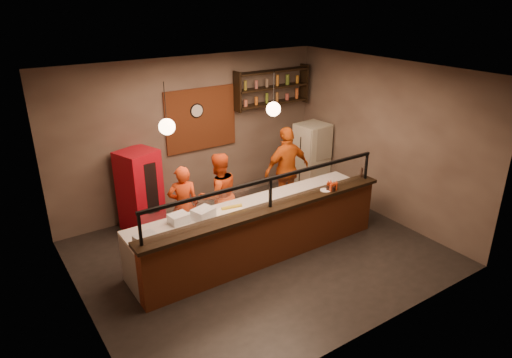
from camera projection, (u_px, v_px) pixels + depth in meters
floor at (260, 254)px, 8.18m from camera, size 6.00×6.00×0.00m
ceiling at (260, 73)px, 6.95m from camera, size 6.00×6.00×0.00m
wall_back at (193, 134)px, 9.49m from camera, size 6.00×0.00×6.00m
wall_left at (73, 217)px, 6.03m from camera, size 0.00×5.00×5.00m
wall_right at (384, 140)px, 9.11m from camera, size 0.00×5.00×5.00m
wall_front at (374, 232)px, 5.65m from camera, size 6.00×0.00×6.00m
brick_patch at (201, 119)px, 9.45m from camera, size 1.60×0.04×1.30m
service_counter at (270, 236)px, 7.76m from camera, size 4.60×0.25×1.00m
counter_ledge at (270, 208)px, 7.56m from camera, size 4.70×0.37×0.06m
worktop_cabinet at (254, 228)px, 8.17m from camera, size 4.60×0.75×0.85m
worktop at (254, 206)px, 8.00m from camera, size 4.60×0.75×0.05m
sneeze_guard at (270, 190)px, 7.43m from camera, size 4.50×0.05×0.52m
wall_shelving at (272, 87)px, 10.02m from camera, size 1.84×0.28×0.85m
wall_clock at (197, 111)px, 9.32m from camera, size 0.30×0.04×0.30m
pendant_left at (167, 127)px, 6.59m from camera, size 0.24×0.24×0.77m
pendant_right at (273, 109)px, 7.56m from camera, size 0.24×0.24×0.77m
cook_left at (183, 205)px, 8.28m from camera, size 0.64×0.52×1.52m
cook_mid at (219, 195)px, 8.52m from camera, size 0.82×0.65×1.66m
cook_right at (287, 169)px, 9.51m from camera, size 1.09×0.48×1.83m
fridge at (311, 158)px, 10.52m from camera, size 0.72×0.68×1.60m
red_cooler at (140, 190)px, 8.83m from camera, size 0.85×0.81×1.59m
pizza_dough at (231, 213)px, 7.66m from camera, size 0.62×0.62×0.01m
prep_tub_a at (179, 218)px, 7.34m from camera, size 0.33×0.27×0.15m
prep_tub_b at (203, 213)px, 7.48m from camera, size 0.40×0.35×0.17m
prep_tub_c at (146, 240)px, 6.71m from camera, size 0.36×0.31×0.16m
rolling_pin at (232, 207)px, 7.83m from camera, size 0.37×0.12×0.06m
condiment_caddy at (332, 187)px, 8.16m from camera, size 0.22×0.20×0.10m
pepper_mill at (362, 173)px, 8.70m from camera, size 0.05×0.05×0.19m
small_plate at (325, 190)px, 8.15m from camera, size 0.21×0.21×0.01m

